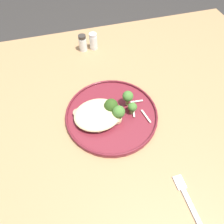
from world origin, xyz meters
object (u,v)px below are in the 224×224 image
(seared_scallop_tiny_bay, at_px, (85,118))
(dinner_fork, at_px, (193,210))
(seared_scallop_right_edge, at_px, (95,115))
(salt_shaker, at_px, (93,41))
(seared_scallop_front_small, at_px, (116,118))
(broccoli_floret_beside_noodles, at_px, (110,105))
(broccoli_floret_small_sprig, at_px, (128,97))
(seared_scallop_large_seared, at_px, (78,113))
(seared_scallop_half_hidden, at_px, (99,127))
(dinner_plate, at_px, (112,114))
(broccoli_floret_front_edge, at_px, (119,112))
(seared_scallop_rear_pale, at_px, (105,108))
(pepper_shaker, at_px, (83,43))
(seared_scallop_center_golden, at_px, (102,113))
(broccoli_floret_center_pile, at_px, (132,108))

(seared_scallop_tiny_bay, bearing_deg, dinner_fork, 121.48)
(seared_scallop_right_edge, relative_size, salt_shaker, 0.42)
(seared_scallop_front_small, relative_size, broccoli_floret_beside_noodles, 0.62)
(broccoli_floret_small_sprig, relative_size, salt_shaker, 0.86)
(seared_scallop_large_seared, bearing_deg, seared_scallop_half_hidden, 128.14)
(dinner_plate, bearing_deg, broccoli_floret_small_sprig, -157.81)
(seared_scallop_front_small, relative_size, salt_shaker, 0.53)
(seared_scallop_right_edge, xyz_separation_m, seared_scallop_large_seared, (0.05, -0.02, -0.00))
(broccoli_floret_small_sprig, xyz_separation_m, dinner_fork, (-0.05, 0.34, -0.05))
(seared_scallop_tiny_bay, relative_size, dinner_fork, 0.13)
(seared_scallop_half_hidden, height_order, dinner_fork, seared_scallop_half_hidden)
(seared_scallop_half_hidden, xyz_separation_m, broccoli_floret_beside_noodles, (-0.05, -0.05, 0.03))
(seared_scallop_right_edge, bearing_deg, seared_scallop_large_seared, -20.94)
(broccoli_floret_front_edge, bearing_deg, seared_scallop_rear_pale, -53.77)
(seared_scallop_front_small, bearing_deg, seared_scallop_half_hidden, 15.24)
(seared_scallop_rear_pale, xyz_separation_m, dinner_fork, (-0.13, 0.34, -0.02))
(broccoli_floret_small_sprig, xyz_separation_m, pepper_shaker, (0.08, -0.33, -0.02))
(seared_scallop_rear_pale, relative_size, seared_scallop_half_hidden, 1.15)
(broccoli_floret_small_sprig, height_order, dinner_fork, broccoli_floret_small_sprig)
(salt_shaker, xyz_separation_m, pepper_shaker, (0.04, 0.00, 0.00))
(broccoli_floret_small_sprig, bearing_deg, seared_scallop_tiny_bay, 9.38)
(seared_scallop_front_small, relative_size, broccoli_floret_front_edge, 0.66)
(seared_scallop_half_hidden, height_order, seared_scallop_front_small, seared_scallop_front_small)
(broccoli_floret_front_edge, bearing_deg, seared_scallop_front_small, 28.46)
(broccoli_floret_front_edge, bearing_deg, seared_scallop_center_golden, -30.04)
(seared_scallop_large_seared, xyz_separation_m, broccoli_floret_front_edge, (-0.12, 0.05, 0.02))
(seared_scallop_tiny_bay, bearing_deg, seared_scallop_right_edge, -175.01)
(seared_scallop_right_edge, distance_m, seared_scallop_tiny_bay, 0.03)
(pepper_shaker, bearing_deg, seared_scallop_tiny_bay, 80.11)
(dinner_plate, relative_size, seared_scallop_rear_pale, 8.22)
(dinner_plate, relative_size, broccoli_floret_beside_noodles, 5.00)
(broccoli_floret_front_edge, height_order, dinner_fork, broccoli_floret_front_edge)
(seared_scallop_center_golden, height_order, seared_scallop_rear_pale, seared_scallop_center_golden)
(seared_scallop_tiny_bay, distance_m, broccoli_floret_center_pile, 0.15)
(dinner_fork, bearing_deg, broccoli_floret_beside_noodles, -70.83)
(broccoli_floret_beside_noodles, height_order, pepper_shaker, broccoli_floret_beside_noodles)
(broccoli_floret_center_pile, xyz_separation_m, salt_shaker, (0.04, -0.37, -0.00))
(broccoli_floret_small_sprig, bearing_deg, dinner_fork, 98.73)
(seared_scallop_rear_pale, bearing_deg, seared_scallop_half_hidden, 59.57)
(seared_scallop_center_golden, distance_m, seared_scallop_right_edge, 0.02)
(broccoli_floret_front_edge, distance_m, broccoli_floret_beside_noodles, 0.04)
(broccoli_floret_small_sprig, xyz_separation_m, salt_shaker, (0.04, -0.33, -0.02))
(seared_scallop_rear_pale, relative_size, salt_shaker, 0.53)
(seared_scallop_right_edge, distance_m, pepper_shaker, 0.35)
(seared_scallop_tiny_bay, height_order, broccoli_floret_center_pile, broccoli_floret_center_pile)
(seared_scallop_rear_pale, xyz_separation_m, broccoli_floret_small_sprig, (-0.07, -0.00, 0.03))
(dinner_plate, height_order, broccoli_floret_small_sprig, broccoli_floret_small_sprig)
(pepper_shaker, bearing_deg, broccoli_floret_front_edge, 95.60)
(seared_scallop_large_seared, distance_m, pepper_shaker, 0.34)
(broccoli_floret_small_sprig, distance_m, dinner_fork, 0.35)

